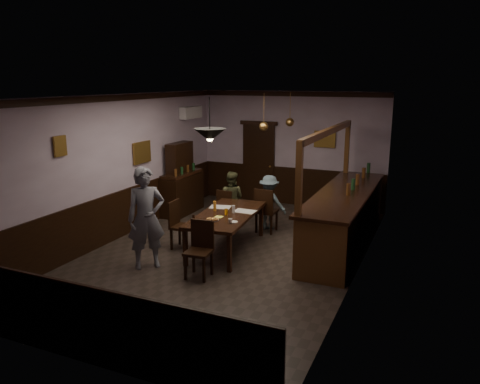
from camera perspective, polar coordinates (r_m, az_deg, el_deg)
The scene contains 31 objects.
room at distance 8.79m, azimuth -1.66°, elevation 1.84°, with size 5.01×8.01×3.01m.
dining_table at distance 9.13m, azimuth -1.66°, elevation -2.99°, with size 1.20×2.28×0.75m.
chair_far_left at distance 10.48m, azimuth -1.65°, elevation -1.88°, with size 0.42×0.42×0.90m.
chair_far_right at distance 10.20m, azimuth 3.12°, elevation -2.03°, with size 0.43×0.43×1.00m.
chair_near at distance 8.01m, azimuth -4.88°, elevation -6.61°, with size 0.45×0.45×0.97m.
chair_side at distance 9.35m, azimuth -7.44°, elevation -3.71°, with size 0.43×0.43×0.96m.
person_standing at distance 8.40m, azimuth -11.36°, elevation -3.13°, with size 0.66×0.44×1.82m, color slate.
person_seated_left at distance 10.69m, azimuth -1.10°, elevation -0.80°, with size 0.61×0.48×1.26m, color #4B4E2F.
person_seated_right at distance 10.44m, azimuth 3.57°, elevation -1.27°, with size 0.79×0.46×1.23m, color slate.
newspaper_left at distance 9.53m, azimuth -2.43°, elevation -1.84°, with size 0.42×0.30×0.01m, color silver.
newspaper_right at distance 9.22m, azimuth 0.59°, elevation -2.36°, with size 0.42×0.30×0.01m, color silver.
napkin at distance 8.87m, azimuth -2.61°, elevation -3.05°, with size 0.15×0.15×0.00m, color #FFF55D.
saucer at distance 8.54m, azimuth -0.76°, elevation -3.65°, with size 0.15×0.15×0.01m, color white.
coffee_cup at distance 8.47m, azimuth -1.20°, elevation -3.51°, with size 0.08×0.08×0.07m, color white.
pastry_plate at distance 8.68m, azimuth -3.29°, elevation -3.39°, with size 0.22×0.22×0.01m, color white.
pastry_ring_a at distance 8.63m, azimuth -3.70°, elevation -3.31°, with size 0.13×0.13×0.04m, color #C68C47.
pastry_ring_b at distance 8.62m, azimuth -3.05°, elevation -3.32°, with size 0.13×0.13×0.04m, color #C68C47.
soda_can at distance 8.98m, azimuth -1.69°, elevation -2.44°, with size 0.07×0.07×0.12m, color #FFA115.
beer_glass at distance 9.25m, azimuth -3.09°, elevation -1.72°, with size 0.06×0.06×0.20m, color #BF721E.
water_glass at distance 9.11m, azimuth -0.79°, elevation -2.09°, with size 0.06×0.06×0.15m, color silver.
pepper_mill at distance 8.57m, azimuth -5.69°, elevation -3.21°, with size 0.04×0.04×0.14m, color black.
sideboard at distance 11.75m, azimuth -7.12°, elevation 0.82°, with size 0.48×1.35×1.78m.
bar_counter at distance 9.63m, azimuth 12.59°, elevation -2.98°, with size 0.98×4.20×2.36m.
door_back at distance 12.79m, azimuth 2.28°, elevation 3.50°, with size 0.90×0.06×2.10m, color black.
ac_unit at distance 12.31m, azimuth -6.00°, elevation 9.61°, with size 0.20×0.85×0.30m.
picture_left_small at distance 8.79m, azimuth -21.09°, elevation 5.24°, with size 0.04×0.28×0.36m.
picture_left_large at distance 10.68m, azimuth -11.86°, elevation 4.74°, with size 0.04×0.62×0.48m.
picture_back at distance 12.16m, azimuth 10.30°, elevation 6.34°, with size 0.55×0.04×0.42m.
pendant_iron at distance 8.05m, azimuth -3.69°, elevation 6.96°, with size 0.56×0.56×0.75m.
pendant_brass_mid at distance 10.16m, azimuth 2.91°, elevation 7.98°, with size 0.20×0.20×0.81m.
pendant_brass_far at distance 11.23m, azimuth 6.09°, elevation 8.46°, with size 0.20×0.20×0.81m.
Camera 1 is at (3.69, -7.78, 3.29)m, focal length 35.00 mm.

